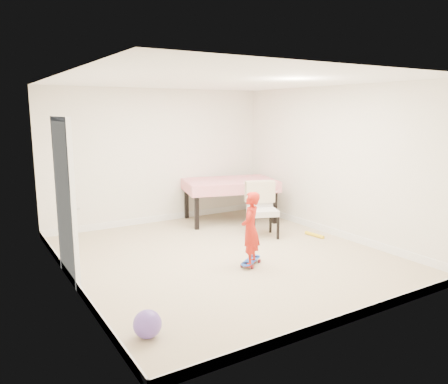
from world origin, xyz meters
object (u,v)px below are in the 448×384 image
dining_table (230,200)px  balloon (147,324)px  dining_chair (263,210)px  child (250,231)px  skateboard (251,262)px

dining_table → balloon: bearing=-117.3°
dining_chair → balloon: bearing=-123.7°
dining_table → dining_chair: bearing=-80.2°
dining_chair → child: 1.56m
dining_table → dining_chair: size_ratio=1.83×
child → balloon: (-1.97, -1.08, -0.38)m
dining_table → skateboard: bearing=-100.7°
dining_chair → child: bearing=-112.8°
skateboard → balloon: 2.33m
dining_table → balloon: size_ratio=6.29×
dining_table → skateboard: (-1.11, -2.33, -0.38)m
child → dining_chair: bearing=-173.8°
dining_chair → balloon: dining_chair is taller
skateboard → child: (-0.06, -0.07, 0.49)m
dining_table → dining_chair: (-0.11, -1.26, 0.07)m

